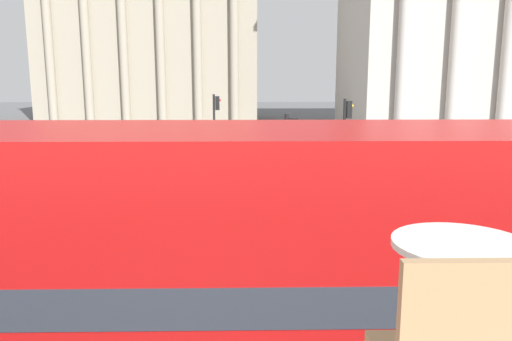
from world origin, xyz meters
name	(u,v)px	position (x,y,z in m)	size (l,w,h in m)	color
double_decker_bus	(204,282)	(-0.06, 3.45, 2.37)	(10.72, 2.65, 4.28)	black
cafe_dining_table	(459,285)	(1.41, -0.35, 3.97)	(0.60, 0.60, 0.73)	#2D2D30
plaza_building_left	(151,23)	(-10.47, 57.09, 11.03)	(24.83, 11.47, 22.07)	#A39984
traffic_light_near	(289,169)	(1.56, 10.04, 2.59)	(0.42, 0.24, 3.98)	black
traffic_light_mid	(346,133)	(4.55, 17.89, 2.63)	(0.42, 0.24, 4.04)	black
traffic_light_far	(216,122)	(-1.11, 23.31, 2.63)	(0.42, 0.24, 4.04)	black
pedestrian_blue	(402,174)	(6.84, 17.50, 0.97)	(0.32, 0.32, 1.69)	#282B33
pedestrian_white	(210,225)	(-0.51, 10.72, 0.91)	(0.32, 0.32, 1.59)	#282B33
pedestrian_olive	(286,162)	(2.32, 20.29, 1.05)	(0.32, 0.32, 1.81)	#282B33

